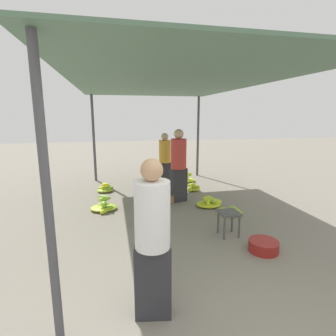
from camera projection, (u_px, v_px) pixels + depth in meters
name	position (u px, v px, depth m)	size (l,w,h in m)	color
ground_plane	(244.00, 333.00, 2.55)	(40.00, 40.00, 0.00)	gray
canopy_post_front_left	(48.00, 202.00, 2.21)	(0.08, 0.08, 2.72)	#4C4C51
canopy_post_back_left	(94.00, 139.00, 8.31)	(0.08, 0.08, 2.72)	#4C4C51
canopy_post_back_right	(198.00, 137.00, 9.03)	(0.08, 0.08, 2.72)	#4C4C51
canopy_tarp	(168.00, 83.00, 5.35)	(3.87, 6.76, 0.04)	#567A60
vendor_foreground	(153.00, 238.00, 2.62)	(0.41, 0.41, 1.68)	#2D2D33
stool	(229.00, 216.00, 4.57)	(0.34, 0.34, 0.44)	#4C4C4C
basin_black	(263.00, 246.00, 4.08)	(0.46, 0.46, 0.17)	maroon
banana_pile_left_0	(104.00, 206.00, 5.86)	(0.59, 0.62, 0.34)	#A3C62F
banana_pile_left_1	(106.00, 188.00, 7.30)	(0.47, 0.49, 0.25)	#BACF2B
banana_pile_right_0	(231.00, 212.00, 5.57)	(0.55, 0.45, 0.21)	#8ABB33
banana_pile_right_1	(193.00, 188.00, 7.36)	(0.44, 0.46, 0.23)	#BFD12A
banana_pile_right_2	(210.00, 203.00, 6.10)	(0.65, 0.50, 0.25)	yellow
banana_pile_right_3	(186.00, 179.00, 8.35)	(0.62, 0.62, 0.31)	#ABC92E
crate_near	(162.00, 197.00, 6.46)	(0.51, 0.51, 0.20)	olive
shopper_walking_mid	(165.00, 159.00, 7.64)	(0.41, 0.41, 1.59)	#2D2D33
shopper_walking_far	(179.00, 165.00, 6.33)	(0.45, 0.45, 1.77)	#2D2D33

